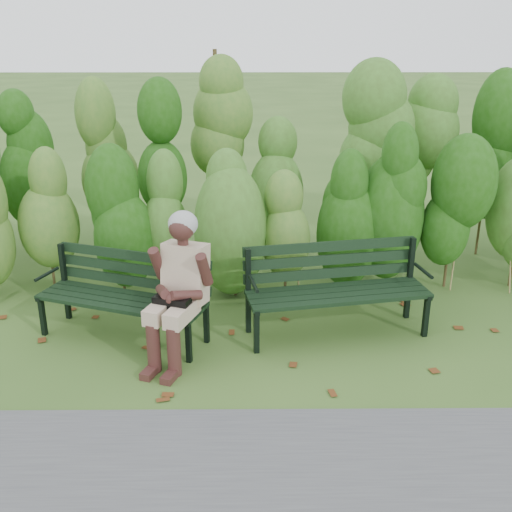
{
  "coord_description": "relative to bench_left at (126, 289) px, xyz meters",
  "views": [
    {
      "loc": [
        -0.04,
        -4.71,
        2.64
      ],
      "look_at": [
        0.0,
        0.35,
        0.75
      ],
      "focal_mm": 42.0,
      "sensor_mm": 36.0,
      "label": 1
    }
  ],
  "objects": [
    {
      "name": "ground",
      "position": [
        1.18,
        -0.27,
        -0.46
      ],
      "size": [
        80.0,
        80.0,
        0.0
      ],
      "primitive_type": "plane",
      "color": "#365620"
    },
    {
      "name": "hedge_band",
      "position": [
        1.18,
        1.59,
        0.8
      ],
      "size": [
        11.04,
        1.67,
        2.42
      ],
      "color": "#47381E",
      "rests_on": "ground"
    },
    {
      "name": "leaf_litter",
      "position": [
        1.04,
        -0.56,
        -0.45
      ],
      "size": [
        6.09,
        2.07,
        0.01
      ],
      "color": "#5D3215",
      "rests_on": "ground"
    },
    {
      "name": "bench_left",
      "position": [
        0.0,
        0.0,
        0.0
      ],
      "size": [
        1.63,
        1.0,
        0.78
      ],
      "color": "black",
      "rests_on": "ground"
    },
    {
      "name": "bench_right",
      "position": [
        1.91,
        0.08,
        0.03
      ],
      "size": [
        1.73,
        0.84,
        0.83
      ],
      "color": "black",
      "rests_on": "ground"
    },
    {
      "name": "seated_woman",
      "position": [
        0.53,
        -0.37,
        0.24
      ],
      "size": [
        0.6,
        0.83,
        1.27
      ],
      "color": "#C1A58D",
      "rests_on": "ground"
    }
  ]
}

